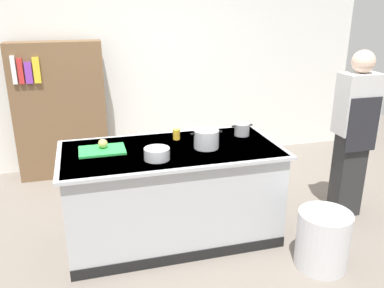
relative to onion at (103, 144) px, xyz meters
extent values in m
plane|color=slate|center=(0.59, -0.12, -0.96)|extent=(10.00, 10.00, 0.00)
cube|color=white|center=(0.59, 1.98, 0.54)|extent=(6.40, 0.12, 3.00)
cube|color=#B7BABF|center=(0.59, -0.12, -0.51)|extent=(1.90, 0.90, 0.90)
cube|color=#B7BABF|center=(0.59, -0.12, -0.08)|extent=(1.98, 0.98, 0.03)
cube|color=black|center=(0.59, -0.57, -0.91)|extent=(1.90, 0.01, 0.10)
cube|color=green|center=(-0.01, -0.03, -0.05)|extent=(0.40, 0.28, 0.02)
sphere|color=tan|center=(0.00, 0.00, 0.00)|extent=(0.08, 0.08, 0.08)
cylinder|color=#B7BABF|center=(0.90, -0.18, 0.02)|extent=(0.22, 0.22, 0.17)
cube|color=black|center=(0.77, -0.18, 0.08)|extent=(0.04, 0.02, 0.01)
cube|color=black|center=(1.03, -0.18, 0.08)|extent=(0.04, 0.02, 0.01)
cylinder|color=#99999E|center=(1.34, 0.07, 0.00)|extent=(0.15, 0.15, 0.12)
cube|color=black|center=(1.26, 0.07, 0.04)|extent=(0.04, 0.02, 0.01)
cube|color=black|center=(1.43, 0.07, 0.04)|extent=(0.04, 0.02, 0.01)
cylinder|color=#B7BABF|center=(0.42, -0.34, -0.01)|extent=(0.22, 0.22, 0.10)
cylinder|color=yellow|center=(0.69, 0.11, -0.01)|extent=(0.07, 0.07, 0.10)
cylinder|color=silver|center=(1.71, -0.91, -0.71)|extent=(0.44, 0.44, 0.50)
cube|color=#2A2A2A|center=(2.45, -0.17, -0.51)|extent=(0.28, 0.20, 0.90)
cube|color=silver|center=(2.45, -0.17, 0.24)|extent=(0.38, 0.24, 0.60)
sphere|color=beige|center=(2.45, -0.17, 0.65)|extent=(0.22, 0.22, 0.22)
cube|color=#232328|center=(2.45, -0.29, 0.06)|extent=(0.34, 0.02, 0.54)
cube|color=brown|center=(-0.42, 1.68, -0.11)|extent=(1.10, 0.28, 1.70)
cube|color=white|center=(-0.86, 1.52, 0.45)|extent=(0.05, 0.03, 0.32)
cube|color=red|center=(-0.79, 1.52, 0.43)|extent=(0.06, 0.03, 0.29)
cube|color=purple|center=(-0.71, 1.52, 0.41)|extent=(0.08, 0.03, 0.25)
cube|color=yellow|center=(-0.62, 1.52, 0.43)|extent=(0.08, 0.03, 0.30)
camera|label=1|loc=(-0.13, -3.44, 1.20)|focal=37.79mm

